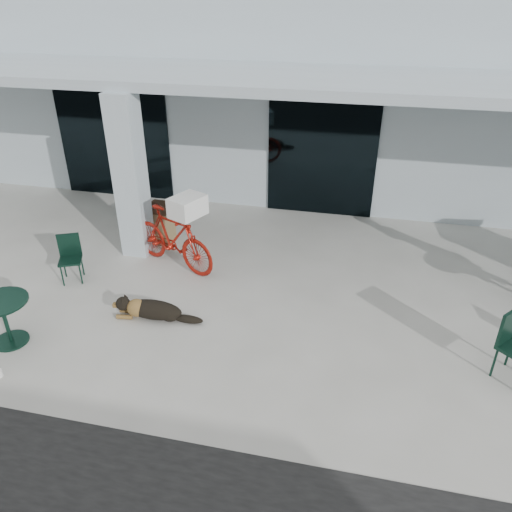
% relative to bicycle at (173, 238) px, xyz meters
% --- Properties ---
extents(ground, '(80.00, 80.00, 0.00)m').
position_rel_bicycle_xyz_m(ground, '(0.59, -1.90, -0.59)').
color(ground, beige).
rests_on(ground, ground).
extents(building, '(22.00, 7.00, 4.50)m').
position_rel_bicycle_xyz_m(building, '(0.59, 6.60, 1.66)').
color(building, '#B1C1C9').
rests_on(building, ground).
extents(storefront_glass_left, '(2.80, 0.06, 2.70)m').
position_rel_bicycle_xyz_m(storefront_glass_left, '(-2.61, 3.08, 0.76)').
color(storefront_glass_left, black).
rests_on(storefront_glass_left, ground).
extents(storefront_glass_right, '(2.40, 0.06, 2.70)m').
position_rel_bicycle_xyz_m(storefront_glass_right, '(2.39, 3.08, 0.76)').
color(storefront_glass_right, black).
rests_on(storefront_glass_right, ground).
extents(column, '(0.50, 0.50, 3.12)m').
position_rel_bicycle_xyz_m(column, '(-0.91, 0.40, 0.97)').
color(column, '#B1C1C9').
rests_on(column, ground).
extents(overhang, '(22.00, 2.80, 0.18)m').
position_rel_bicycle_xyz_m(overhang, '(0.59, 1.70, 2.62)').
color(overhang, '#B1C1C9').
rests_on(overhang, column).
extents(bicycle, '(2.01, 1.30, 1.18)m').
position_rel_bicycle_xyz_m(bicycle, '(0.00, 0.00, 0.00)').
color(bicycle, '#98160C').
rests_on(bicycle, ground).
extents(laundry_basket, '(0.65, 0.73, 0.36)m').
position_rel_bicycle_xyz_m(laundry_basket, '(0.41, -0.18, 0.77)').
color(laundry_basket, white).
rests_on(laundry_basket, bicycle).
extents(dog, '(1.14, 0.50, 0.37)m').
position_rel_bicycle_xyz_m(dog, '(0.28, -1.66, -0.40)').
color(dog, black).
rests_on(dog, ground).
extents(cafe_table_near, '(0.90, 0.90, 0.74)m').
position_rel_bicycle_xyz_m(cafe_table_near, '(-1.61, -2.70, -0.22)').
color(cafe_table_near, black).
rests_on(cafe_table_near, ground).
extents(cafe_chair_near, '(0.53, 0.55, 0.86)m').
position_rel_bicycle_xyz_m(cafe_chair_near, '(-1.61, -0.90, -0.16)').
color(cafe_chair_near, black).
rests_on(cafe_chair_near, ground).
extents(trash_receptacle, '(0.52, 0.52, 0.82)m').
position_rel_bicycle_xyz_m(trash_receptacle, '(-0.61, 0.90, -0.18)').
color(trash_receptacle, olive).
rests_on(trash_receptacle, ground).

